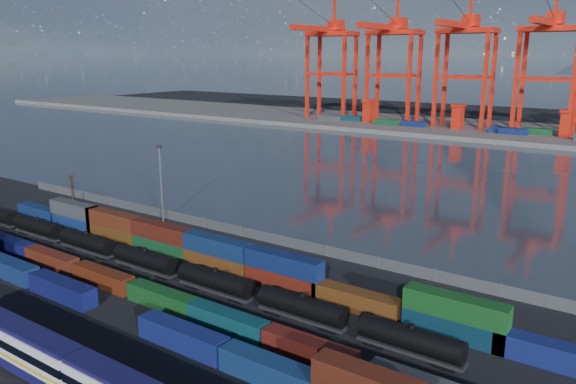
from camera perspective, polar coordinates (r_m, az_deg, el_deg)
The scene contains 13 objects.
ground at distance 86.32m, azimuth -11.70°, elevation -10.40°, with size 700.00×700.00×0.00m, color black.
harbor_water at distance 172.17m, azimuth 14.48°, elevation 1.66°, with size 700.00×700.00×0.00m, color #2C3640.
far_quay at distance 271.69m, azimuth 22.46°, elevation 5.60°, with size 700.00×70.00×2.00m, color #514F4C.
container_row_south at distance 95.79m, azimuth -24.53°, elevation -7.48°, with size 140.76×2.67×5.69m.
container_row_mid at distance 75.02m, azimuth -6.15°, elevation -12.94°, with size 142.17×2.48×2.64m.
container_row_north at distance 90.02m, azimuth -3.91°, elevation -7.42°, with size 141.91×2.68×5.70m.
tanker_string at distance 101.70m, azimuth -17.18°, elevation -5.72°, with size 121.85×2.87×4.10m.
waterfront_fence at distance 105.57m, azimuth -0.63°, elevation -4.96°, with size 160.12×0.12×2.20m.
bare_tree at distance 143.07m, azimuth -21.10°, elevation 0.38°, with size 2.15×2.10×8.09m.
yard_light_mast at distance 121.35m, azimuth -12.79°, elevation 1.25°, with size 1.60×0.40×16.60m.
gantry_cranes at distance 264.80m, azimuth 21.29°, elevation 14.00°, with size 200.09×48.18×65.24m.
quay_containers at distance 260.06m, azimuth 19.41°, elevation 6.05°, with size 172.58×10.99×2.60m.
straddle_carriers at distance 261.79m, azimuth 21.56°, elevation 6.91°, with size 140.00×7.00×11.10m.
Camera 1 is at (58.30, -53.18, 35.01)m, focal length 35.00 mm.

